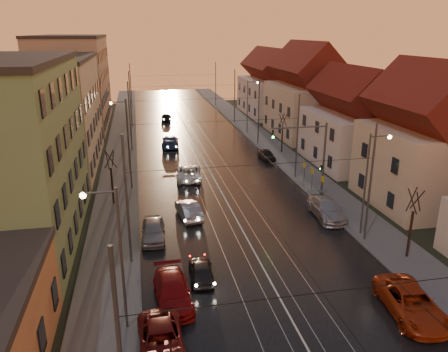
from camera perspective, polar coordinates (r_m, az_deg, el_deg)
ground at (r=24.66m, az=9.62°, el=-19.43°), size 160.00×160.00×0.00m
road at (r=60.42m, az=-3.72°, el=4.01°), size 16.00×120.00×0.04m
sidewalk_left at (r=59.98m, az=-13.25°, el=3.50°), size 4.00×120.00×0.15m
sidewalk_right at (r=62.45m, az=5.43°, el=4.50°), size 4.00×120.00×0.15m
tram_rail_0 at (r=60.17m, az=-5.80°, el=3.93°), size 0.06×120.00×0.03m
tram_rail_1 at (r=60.32m, az=-4.45°, el=4.01°), size 0.06×120.00×0.03m
tram_rail_2 at (r=60.51m, az=-3.00°, el=4.08°), size 0.06×120.00×0.03m
tram_rail_3 at (r=60.72m, az=-1.66°, el=4.15°), size 0.06×120.00×0.03m
apartment_left_2 at (r=53.74m, az=-21.94°, el=7.44°), size 10.00×20.00×12.00m
apartment_left_3 at (r=77.10m, az=-18.99°, el=11.49°), size 10.00×24.00×14.00m
house_right_1 at (r=42.26m, az=24.72°, el=3.62°), size 8.67×10.20×10.80m
house_right_2 at (r=53.19m, az=16.60°, el=6.41°), size 9.18×12.24×9.20m
house_right_3 at (r=66.43m, az=10.73°, el=10.14°), size 9.18×14.28×11.50m
house_right_4 at (r=83.36m, az=6.09°, el=11.46°), size 9.18×16.32×10.00m
catenary_pole_l_1 at (r=29.03m, az=-12.56°, el=-3.30°), size 0.16×0.16×9.00m
catenary_pole_r_1 at (r=33.20m, az=18.56°, el=-1.05°), size 0.16×0.16×9.00m
catenary_pole_l_2 at (r=43.34m, az=-12.32°, el=3.95°), size 0.16×0.16×9.00m
catenary_pole_r_2 at (r=46.24m, az=9.55°, el=5.02°), size 0.16×0.16×9.00m
catenary_pole_l_3 at (r=58.01m, az=-12.20°, el=7.57°), size 0.16×0.16×9.00m
catenary_pole_r_3 at (r=60.20m, az=4.54°, el=8.31°), size 0.16×0.16×9.00m
catenary_pole_l_4 at (r=72.81m, az=-12.13°, el=9.72°), size 0.16×0.16×9.00m
catenary_pole_r_4 at (r=74.57m, az=1.40°, el=10.32°), size 0.16×0.16×9.00m
catenary_pole_l_5 at (r=90.65m, az=-12.07°, el=11.37°), size 0.16×0.16×9.00m
catenary_pole_r_5 at (r=92.07m, az=-1.09°, el=11.87°), size 0.16×0.16×9.00m
street_lamp_0 at (r=22.51m, az=-14.14°, el=-8.97°), size 1.75×0.32×8.00m
street_lamp_1 at (r=34.15m, az=18.56°, el=0.16°), size 1.75×0.32×8.00m
street_lamp_2 at (r=49.12m, az=-12.89°, el=6.05°), size 1.75×0.32×8.00m
street_lamp_3 at (r=66.94m, az=3.34°, el=9.69°), size 1.75×0.32×8.00m
traffic_light_mast at (r=40.60m, az=11.70°, el=3.16°), size 5.30×0.32×7.20m
bare_tree_0 at (r=40.14m, az=-14.45°, el=-0.38°), size 1.09×1.09×5.11m
bare_tree_1 at (r=32.41m, az=23.25°, el=-5.94°), size 1.09×1.09×5.11m
bare_tree_2 at (r=56.45m, az=7.63°, el=5.44°), size 1.09×1.09×5.11m
driving_car_0 at (r=28.30m, az=-3.01°, el=-12.22°), size 1.65×3.68×1.23m
driving_car_1 at (r=36.98m, az=-4.64°, el=-4.40°), size 2.03×4.50×1.43m
driving_car_2 at (r=46.48m, az=-4.63°, el=0.48°), size 3.06×5.62×1.49m
driving_car_3 at (r=59.82m, az=-7.04°, el=4.53°), size 2.68×5.63×1.58m
driving_car_4 at (r=77.78m, az=-7.57°, el=7.66°), size 1.99×4.19×1.38m
parked_left_1 at (r=22.95m, az=-8.21°, el=-20.56°), size 2.29×4.82×1.33m
parked_left_2 at (r=26.25m, az=-6.73°, el=-14.75°), size 2.24×5.05×1.44m
parked_left_3 at (r=33.62m, az=-9.24°, el=-6.98°), size 1.95×4.41×1.48m
parked_right_0 at (r=27.15m, az=23.24°, el=-14.98°), size 3.12×5.70×1.51m
parked_right_1 at (r=37.92m, az=13.26°, el=-4.17°), size 2.43×5.43×1.55m
parked_right_2 at (r=53.68m, az=5.58°, el=2.78°), size 1.60×3.71×1.25m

